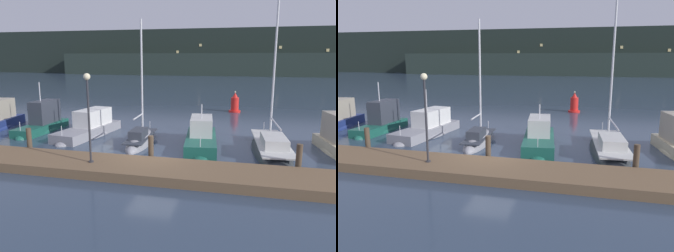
{
  "view_description": "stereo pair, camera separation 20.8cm",
  "coord_description": "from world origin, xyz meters",
  "views": [
    {
      "loc": [
        4.67,
        -15.75,
        5.39
      ],
      "look_at": [
        0.0,
        3.58,
        1.2
      ],
      "focal_mm": 35.0,
      "sensor_mm": 36.0,
      "label": 1
    },
    {
      "loc": [
        4.87,
        -15.7,
        5.39
      ],
      "look_at": [
        0.0,
        3.58,
        1.2
      ],
      "focal_mm": 35.0,
      "sensor_mm": 36.0,
      "label": 2
    }
  ],
  "objects": [
    {
      "name": "ground_plane",
      "position": [
        0.0,
        0.0,
        0.0
      ],
      "size": [
        400.0,
        400.0,
        0.0
      ],
      "primitive_type": "plane",
      "color": "#2D3D51"
    },
    {
      "name": "dock",
      "position": [
        0.0,
        -1.82,
        0.23
      ],
      "size": [
        36.15,
        2.8,
        0.45
      ],
      "primitive_type": "cube",
      "color": "brown",
      "rests_on": "ground"
    },
    {
      "name": "mooring_pile_1",
      "position": [
        -7.17,
        -0.17,
        0.74
      ],
      "size": [
        0.28,
        0.28,
        1.49
      ],
      "primitive_type": "cylinder",
      "color": "#4C3D2D",
      "rests_on": "ground"
    },
    {
      "name": "mooring_pile_2",
      "position": [
        0.0,
        -0.17,
        0.73
      ],
      "size": [
        0.28,
        0.28,
        1.45
      ],
      "primitive_type": "cylinder",
      "color": "#4C3D2D",
      "rests_on": "ground"
    },
    {
      "name": "mooring_pile_3",
      "position": [
        7.17,
        -0.17,
        0.73
      ],
      "size": [
        0.28,
        0.28,
        1.46
      ],
      "primitive_type": "cylinder",
      "color": "#4C3D2D",
      "rests_on": "ground"
    },
    {
      "name": "motorboat_berth_2",
      "position": [
        -9.98,
        5.17,
        0.4
      ],
      "size": [
        1.73,
        5.64,
        4.2
      ],
      "color": "#195647",
      "rests_on": "ground"
    },
    {
      "name": "motorboat_berth_3",
      "position": [
        -6.0,
        4.77,
        0.3
      ],
      "size": [
        2.9,
        6.79,
        3.74
      ],
      "color": "gray",
      "rests_on": "ground"
    },
    {
      "name": "sailboat_berth_4",
      "position": [
        -1.77,
        3.55,
        0.11
      ],
      "size": [
        1.72,
        5.38,
        8.35
      ],
      "color": "gray",
      "rests_on": "ground"
    },
    {
      "name": "motorboat_berth_5",
      "position": [
        2.07,
        3.64,
        0.31
      ],
      "size": [
        2.62,
        6.13,
        3.12
      ],
      "color": "#195647",
      "rests_on": "ground"
    },
    {
      "name": "sailboat_berth_6",
      "position": [
        6.17,
        3.31,
        0.11
      ],
      "size": [
        2.63,
        7.87,
        11.61
      ],
      "color": "#2D3338",
      "rests_on": "ground"
    },
    {
      "name": "channel_buoy",
      "position": [
        3.55,
        17.37,
        0.79
      ],
      "size": [
        1.16,
        1.16,
        2.09
      ],
      "color": "red",
      "rests_on": "ground"
    },
    {
      "name": "dock_lamppost",
      "position": [
        -2.45,
        -2.02,
        3.26
      ],
      "size": [
        0.32,
        0.32,
        4.23
      ],
      "color": "#2D2D33",
      "rests_on": "dock"
    },
    {
      "name": "hillside_backdrop",
      "position": [
        2.79,
        94.42,
        6.49
      ],
      "size": [
        240.0,
        23.0,
        14.1
      ],
      "color": "#1E2823",
      "rests_on": "ground"
    }
  ]
}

